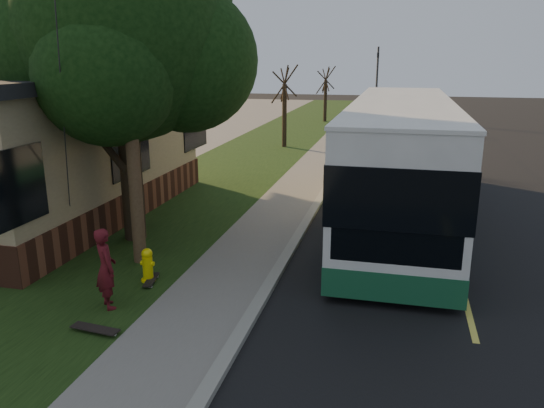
{
  "coord_description": "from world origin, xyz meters",
  "views": [
    {
      "loc": [
        2.49,
        -9.69,
        4.75
      ],
      "look_at": [
        -0.24,
        1.65,
        1.5
      ],
      "focal_mm": 35.0,
      "sensor_mm": 36.0,
      "label": 1
    }
  ],
  "objects_px": {
    "leafy_tree": "(126,39)",
    "bare_tree_far": "(325,95)",
    "distant_car": "(414,114)",
    "traffic_signal": "(377,77)",
    "bare_tree_near": "(284,108)",
    "dumpster": "(40,177)",
    "transit_bus": "(400,156)",
    "fire_hydrant": "(148,265)",
    "skateboarder": "(106,268)",
    "utility_pole": "(126,62)",
    "skateboard_main": "(151,280)",
    "skateboard_spare": "(95,329)"
  },
  "relations": [
    {
      "from": "skateboard_spare",
      "to": "dumpster",
      "type": "height_order",
      "value": "dumpster"
    },
    {
      "from": "bare_tree_far",
      "to": "skateboard_spare",
      "type": "height_order",
      "value": "bare_tree_far"
    },
    {
      "from": "skateboarder",
      "to": "dumpster",
      "type": "distance_m",
      "value": 9.8
    },
    {
      "from": "leafy_tree",
      "to": "bare_tree_far",
      "type": "bearing_deg",
      "value": 87.55
    },
    {
      "from": "bare_tree_near",
      "to": "traffic_signal",
      "type": "bearing_deg",
      "value": 75.96
    },
    {
      "from": "utility_pole",
      "to": "skateboard_main",
      "type": "xyz_separation_m",
      "value": [
        0.81,
        -1.07,
        -4.51
      ]
    },
    {
      "from": "utility_pole",
      "to": "skateboarder",
      "type": "bearing_deg",
      "value": -77.27
    },
    {
      "from": "fire_hydrant",
      "to": "utility_pole",
      "type": "height_order",
      "value": "utility_pole"
    },
    {
      "from": "leafy_tree",
      "to": "dumpster",
      "type": "distance_m",
      "value": 7.62
    },
    {
      "from": "skateboarder",
      "to": "fire_hydrant",
      "type": "bearing_deg",
      "value": -53.25
    },
    {
      "from": "leafy_tree",
      "to": "traffic_signal",
      "type": "height_order",
      "value": "leafy_tree"
    },
    {
      "from": "skateboarder",
      "to": "bare_tree_far",
      "type": "bearing_deg",
      "value": -44.91
    },
    {
      "from": "traffic_signal",
      "to": "transit_bus",
      "type": "xyz_separation_m",
      "value": [
        2.05,
        -27.63,
        -1.28
      ]
    },
    {
      "from": "leafy_tree",
      "to": "transit_bus",
      "type": "bearing_deg",
      "value": 28.99
    },
    {
      "from": "transit_bus",
      "to": "distant_car",
      "type": "relative_size",
      "value": 3.13
    },
    {
      "from": "bare_tree_far",
      "to": "skateboarder",
      "type": "xyz_separation_m",
      "value": [
        0.22,
        -31.32,
        -1.14
      ]
    },
    {
      "from": "traffic_signal",
      "to": "bare_tree_near",
      "type": "bearing_deg",
      "value": -104.04
    },
    {
      "from": "transit_bus",
      "to": "skateboarder",
      "type": "bearing_deg",
      "value": -124.74
    },
    {
      "from": "bare_tree_near",
      "to": "transit_bus",
      "type": "distance_m",
      "value": 13.11
    },
    {
      "from": "leafy_tree",
      "to": "skateboard_spare",
      "type": "distance_m",
      "value": 7.24
    },
    {
      "from": "bare_tree_near",
      "to": "transit_bus",
      "type": "relative_size",
      "value": 0.33
    },
    {
      "from": "leafy_tree",
      "to": "transit_bus",
      "type": "height_order",
      "value": "leafy_tree"
    },
    {
      "from": "skateboard_main",
      "to": "utility_pole",
      "type": "bearing_deg",
      "value": 127.09
    },
    {
      "from": "utility_pole",
      "to": "bare_tree_near",
      "type": "bearing_deg",
      "value": 90.66
    },
    {
      "from": "bare_tree_far",
      "to": "dumpster",
      "type": "bearing_deg",
      "value": -105.04
    },
    {
      "from": "skateboard_spare",
      "to": "skateboarder",
      "type": "bearing_deg",
      "value": 106.43
    },
    {
      "from": "leafy_tree",
      "to": "skateboard_main",
      "type": "xyz_separation_m",
      "value": [
        1.67,
        -2.72,
        -5.04
      ]
    },
    {
      "from": "skateboard_main",
      "to": "distant_car",
      "type": "bearing_deg",
      "value": 79.0
    },
    {
      "from": "transit_bus",
      "to": "skateboard_main",
      "type": "bearing_deg",
      "value": -128.07
    },
    {
      "from": "leafy_tree",
      "to": "dumpster",
      "type": "relative_size",
      "value": 3.99
    },
    {
      "from": "bare_tree_far",
      "to": "transit_bus",
      "type": "height_order",
      "value": "bare_tree_far"
    },
    {
      "from": "leafy_tree",
      "to": "skateboard_main",
      "type": "distance_m",
      "value": 5.97
    },
    {
      "from": "bare_tree_far",
      "to": "transit_bus",
      "type": "distance_m",
      "value": 24.27
    },
    {
      "from": "fire_hydrant",
      "to": "dumpster",
      "type": "xyz_separation_m",
      "value": [
        -6.9,
        5.81,
        0.31
      ]
    },
    {
      "from": "leafy_tree",
      "to": "skateboard_main",
      "type": "bearing_deg",
      "value": -58.44
    },
    {
      "from": "transit_bus",
      "to": "distant_car",
      "type": "height_order",
      "value": "transit_bus"
    },
    {
      "from": "leafy_tree",
      "to": "fire_hydrant",
      "type": "bearing_deg",
      "value": -59.33
    },
    {
      "from": "skateboard_spare",
      "to": "bare_tree_far",
      "type": "bearing_deg",
      "value": 90.89
    },
    {
      "from": "traffic_signal",
      "to": "bare_tree_far",
      "type": "bearing_deg",
      "value": -131.19
    },
    {
      "from": "leafy_tree",
      "to": "distant_car",
      "type": "height_order",
      "value": "leafy_tree"
    },
    {
      "from": "utility_pole",
      "to": "traffic_signal",
      "type": "relative_size",
      "value": 1.65
    },
    {
      "from": "leafy_tree",
      "to": "traffic_signal",
      "type": "xyz_separation_m",
      "value": [
        4.67,
        31.35,
        -2.0
      ]
    },
    {
      "from": "utility_pole",
      "to": "bare_tree_far",
      "type": "bearing_deg",
      "value": 89.4
    },
    {
      "from": "bare_tree_near",
      "to": "dumpster",
      "type": "height_order",
      "value": "bare_tree_near"
    },
    {
      "from": "traffic_signal",
      "to": "skateboard_spare",
      "type": "distance_m",
      "value": 36.53
    },
    {
      "from": "transit_bus",
      "to": "dumpster",
      "type": "relative_size",
      "value": 6.69
    },
    {
      "from": "transit_bus",
      "to": "dumpster",
      "type": "xyz_separation_m",
      "value": [
        -12.05,
        -0.56,
        -1.14
      ]
    },
    {
      "from": "fire_hydrant",
      "to": "leafy_tree",
      "type": "distance_m",
      "value": 5.65
    },
    {
      "from": "distant_car",
      "to": "traffic_signal",
      "type": "bearing_deg",
      "value": 126.9
    },
    {
      "from": "leafy_tree",
      "to": "distant_car",
      "type": "relative_size",
      "value": 1.87
    }
  ]
}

